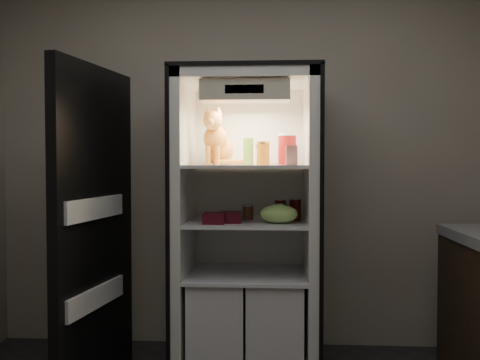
% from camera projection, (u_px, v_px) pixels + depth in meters
% --- Properties ---
extents(room_shell, '(3.60, 3.60, 3.60)m').
position_uv_depth(room_shell, '(230.00, 79.00, 2.00)').
color(room_shell, white).
rests_on(room_shell, floor).
extents(refrigerator, '(0.90, 0.72, 1.88)m').
position_uv_depth(refrigerator, '(247.00, 243.00, 3.41)').
color(refrigerator, white).
rests_on(refrigerator, floor).
extents(fridge_door, '(0.19, 0.87, 1.85)m').
position_uv_depth(fridge_door, '(95.00, 231.00, 3.03)').
color(fridge_door, black).
rests_on(fridge_door, floor).
extents(tabby_cat, '(0.31, 0.36, 0.37)m').
position_uv_depth(tabby_cat, '(217.00, 143.00, 3.43)').
color(tabby_cat, orange).
rests_on(tabby_cat, refrigerator).
extents(parmesan_shaker, '(0.07, 0.07, 0.17)m').
position_uv_depth(parmesan_shaker, '(248.00, 151.00, 3.38)').
color(parmesan_shaker, '#24872E').
rests_on(parmesan_shaker, refrigerator).
extents(mayo_tub, '(0.09, 0.09, 0.13)m').
position_uv_depth(mayo_tub, '(263.00, 155.00, 3.50)').
color(mayo_tub, white).
rests_on(mayo_tub, refrigerator).
extents(salsa_jar, '(0.08, 0.08, 0.14)m').
position_uv_depth(salsa_jar, '(263.00, 153.00, 3.33)').
color(salsa_jar, maroon).
rests_on(salsa_jar, refrigerator).
extents(pepper_jar, '(0.12, 0.12, 0.20)m').
position_uv_depth(pepper_jar, '(287.00, 149.00, 3.43)').
color(pepper_jar, maroon).
rests_on(pepper_jar, refrigerator).
extents(cream_carton, '(0.07, 0.07, 0.11)m').
position_uv_depth(cream_carton, '(292.00, 155.00, 3.11)').
color(cream_carton, white).
rests_on(cream_carton, refrigerator).
extents(soda_can_a, '(0.07, 0.07, 0.13)m').
position_uv_depth(soda_can_a, '(280.00, 210.00, 3.39)').
color(soda_can_a, black).
rests_on(soda_can_a, refrigerator).
extents(soda_can_b, '(0.07, 0.07, 0.14)m').
position_uv_depth(soda_can_b, '(295.00, 209.00, 3.36)').
color(soda_can_b, black).
rests_on(soda_can_b, refrigerator).
extents(soda_can_c, '(0.06, 0.06, 0.11)m').
position_uv_depth(soda_can_c, '(279.00, 213.00, 3.28)').
color(soda_can_c, black).
rests_on(soda_can_c, refrigerator).
extents(condiment_jar, '(0.07, 0.07, 0.10)m').
position_uv_depth(condiment_jar, '(248.00, 212.00, 3.40)').
color(condiment_jar, '#562E18').
rests_on(condiment_jar, refrigerator).
extents(grape_bag, '(0.23, 0.16, 0.11)m').
position_uv_depth(grape_bag, '(279.00, 214.00, 3.20)').
color(grape_bag, '#9DCA5E').
rests_on(grape_bag, refrigerator).
extents(berry_box_left, '(0.13, 0.13, 0.06)m').
position_uv_depth(berry_box_left, '(214.00, 218.00, 3.18)').
color(berry_box_left, '#4F0D19').
rests_on(berry_box_left, refrigerator).
extents(berry_box_right, '(0.13, 0.13, 0.07)m').
position_uv_depth(berry_box_right, '(230.00, 217.00, 3.23)').
color(berry_box_right, '#4F0D19').
rests_on(berry_box_right, refrigerator).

